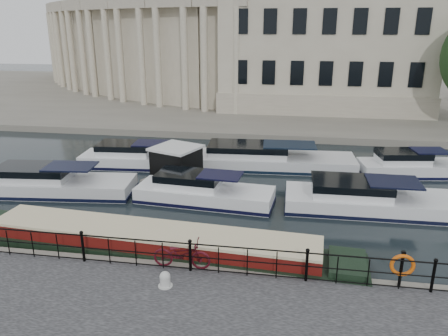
# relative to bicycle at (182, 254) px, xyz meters

# --- Properties ---
(ground_plane) EXTENTS (160.00, 160.00, 0.00)m
(ground_plane) POSITION_rel_bicycle_xyz_m (0.34, 2.10, -1.09)
(ground_plane) COLOR black
(ground_plane) RESTS_ON ground
(far_bank) EXTENTS (120.00, 42.00, 0.55)m
(far_bank) POSITION_rel_bicycle_xyz_m (0.34, 41.10, -0.82)
(far_bank) COLOR #6B665B
(far_bank) RESTS_ON ground_plane
(railing) EXTENTS (24.14, 0.14, 1.22)m
(railing) POSITION_rel_bicycle_xyz_m (0.34, -0.15, 0.11)
(railing) COLOR black
(railing) RESTS_ON near_quay
(civic_building) EXTENTS (53.55, 31.84, 16.85)m
(civic_building) POSITION_rel_bicycle_xyz_m (-0.66, 36.81, 5.94)
(civic_building) COLOR #ADA38C
(civic_building) RESTS_ON far_bank
(bicycle) EXTENTS (2.08, 0.75, 1.09)m
(bicycle) POSITION_rel_bicycle_xyz_m (0.00, 0.00, 0.00)
(bicycle) COLOR #470C16
(bicycle) RESTS_ON near_quay
(mooring_bollard) EXTENTS (0.48, 0.48, 0.54)m
(mooring_bollard) POSITION_rel_bicycle_xyz_m (-0.26, -1.23, -0.29)
(mooring_bollard) COLOR #B8B8B3
(mooring_bollard) RESTS_ON near_quay
(life_ring_post) EXTENTS (0.80, 0.21, 1.31)m
(life_ring_post) POSITION_rel_bicycle_xyz_m (7.38, -0.07, 0.28)
(life_ring_post) COLOR black
(life_ring_post) RESTS_ON near_quay
(narrowboat) EXTENTS (16.61, 3.35, 1.60)m
(narrowboat) POSITION_rel_bicycle_xyz_m (-1.63, 1.50, -0.73)
(narrowboat) COLOR black
(narrowboat) RESTS_ON ground_plane
(harbour_hut) EXTENTS (4.12, 3.80, 2.21)m
(harbour_hut) POSITION_rel_bicycle_xyz_m (-2.95, 10.17, -0.14)
(harbour_hut) COLOR #6B665B
(harbour_hut) RESTS_ON ground_plane
(cabin_cruisers) EXTENTS (28.08, 9.93, 1.99)m
(cabin_cruisers) POSITION_rel_bicycle_xyz_m (0.49, 10.46, -0.73)
(cabin_cruisers) COLOR silver
(cabin_cruisers) RESTS_ON ground_plane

